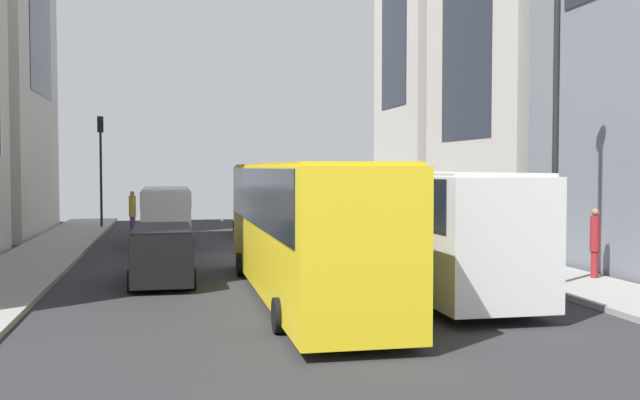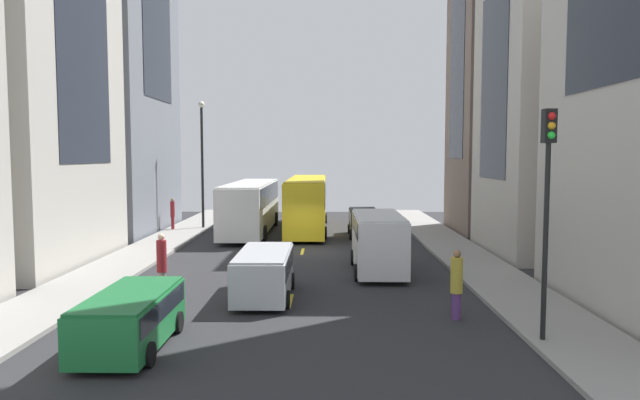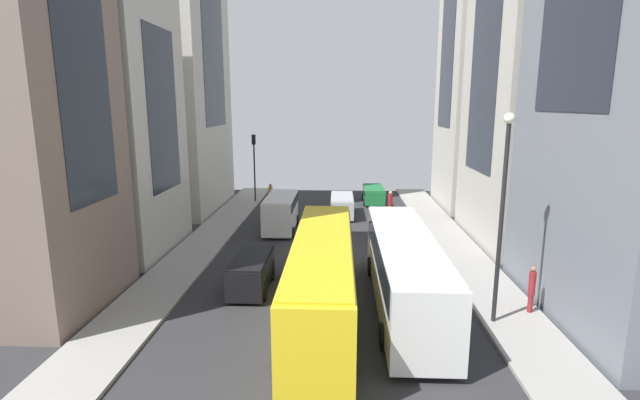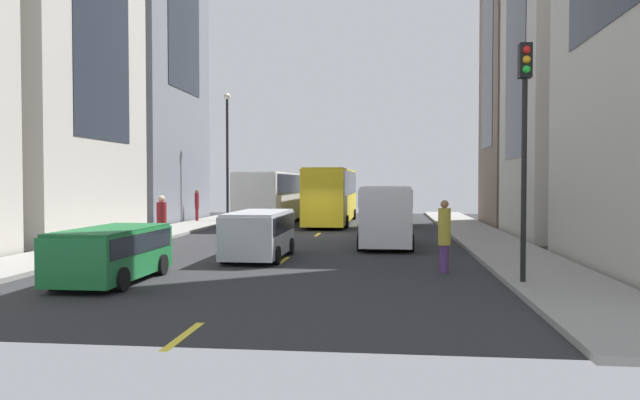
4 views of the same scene
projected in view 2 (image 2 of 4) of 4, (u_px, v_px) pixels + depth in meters
ground_plane at (303, 252)px, 30.87m from camera, size 43.45×43.45×0.00m
sidewalk_west at (149, 250)px, 30.96m from camera, size 2.93×44.00×0.15m
sidewalk_east at (457, 250)px, 30.77m from camera, size 2.93×44.00×0.15m
lane_stripe_1 at (290, 301)px, 20.40m from camera, size 0.16×2.00×0.01m
lane_stripe_2 at (303, 251)px, 30.87m from camera, size 0.16×2.00×0.01m
lane_stripe_3 at (309, 227)px, 41.34m from camera, size 0.16×2.00×0.01m
lane_stripe_4 at (312, 212)px, 51.81m from camera, size 0.16×2.00×0.01m
building_west_1 at (15, 37)px, 26.56m from camera, size 6.41×10.32×21.23m
building_east_1 at (560, 85)px, 29.66m from camera, size 6.87×8.40×17.52m
building_east_2 at (511, 67)px, 38.00m from camera, size 7.16×7.26×21.94m
city_bus_white at (251, 203)px, 38.15m from camera, size 2.81×12.59×3.35m
streetcar_yellow at (307, 199)px, 39.53m from camera, size 2.70×13.45×3.59m
delivery_van_white at (378, 238)px, 25.24m from camera, size 2.25×5.60×2.58m
car_black_0 at (364, 221)px, 36.49m from camera, size 1.90×4.30×1.71m
car_silver_1 at (264, 270)px, 20.78m from camera, size 2.02×4.68×1.71m
car_green_2 at (130, 316)px, 15.37m from camera, size 2.01×4.42×1.50m
pedestrian_crossing_near at (457, 283)px, 18.05m from camera, size 0.38×0.38×2.22m
pedestrian_waiting_curb at (162, 262)px, 21.42m from camera, size 0.37×0.37×2.26m
pedestrian_crossing_mid at (173, 212)px, 39.04m from camera, size 0.29×0.29×2.10m
traffic_light_near_corner at (548, 182)px, 15.36m from camera, size 0.32×0.44×6.23m
streetlamp_near at (202, 153)px, 39.63m from camera, size 0.44×0.44×8.68m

